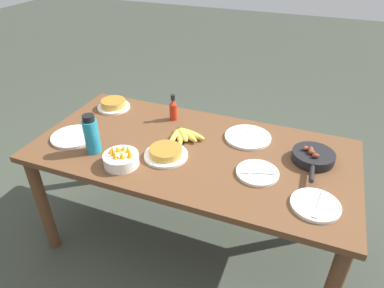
# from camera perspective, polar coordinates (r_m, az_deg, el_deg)

# --- Properties ---
(ground_plane) EXTENTS (14.00, 14.00, 0.00)m
(ground_plane) POSITION_cam_1_polar(r_m,az_deg,el_deg) (2.38, -0.00, -15.48)
(ground_plane) COLOR #383D33
(dining_table) EXTENTS (1.76, 0.86, 0.73)m
(dining_table) POSITION_cam_1_polar(r_m,az_deg,el_deg) (1.95, -0.00, -3.00)
(dining_table) COLOR brown
(dining_table) RESTS_ON ground_plane
(banana_bunch) EXTENTS (0.20, 0.18, 0.04)m
(banana_bunch) POSITION_cam_1_polar(r_m,az_deg,el_deg) (1.98, -1.37, 1.53)
(banana_bunch) COLOR gold
(banana_bunch) RESTS_ON dining_table
(skillet) EXTENTS (0.22, 0.34, 0.08)m
(skillet) POSITION_cam_1_polar(r_m,az_deg,el_deg) (1.89, 19.51, -2.03)
(skillet) COLOR black
(skillet) RESTS_ON dining_table
(frittata_plate_center) EXTENTS (0.24, 0.24, 0.05)m
(frittata_plate_center) POSITION_cam_1_polar(r_m,az_deg,el_deg) (1.82, -4.38, -1.49)
(frittata_plate_center) COLOR silver
(frittata_plate_center) RESTS_ON dining_table
(frittata_plate_side) EXTENTS (0.22, 0.22, 0.06)m
(frittata_plate_side) POSITION_cam_1_polar(r_m,az_deg,el_deg) (2.36, -12.95, 6.41)
(frittata_plate_side) COLOR silver
(frittata_plate_side) RESTS_ON dining_table
(empty_plate_near_front) EXTENTS (0.25, 0.25, 0.02)m
(empty_plate_near_front) POSITION_cam_1_polar(r_m,az_deg,el_deg) (2.10, -19.15, 1.17)
(empty_plate_near_front) COLOR silver
(empty_plate_near_front) RESTS_ON dining_table
(empty_plate_far_left) EXTENTS (0.21, 0.21, 0.02)m
(empty_plate_far_left) POSITION_cam_1_polar(r_m,az_deg,el_deg) (1.73, 10.84, -4.74)
(empty_plate_far_left) COLOR silver
(empty_plate_far_left) RESTS_ON dining_table
(empty_plate_far_right) EXTENTS (0.22, 0.22, 0.02)m
(empty_plate_far_right) POSITION_cam_1_polar(r_m,az_deg,el_deg) (1.62, 19.88, -9.56)
(empty_plate_far_right) COLOR silver
(empty_plate_far_right) RESTS_ON dining_table
(empty_plate_mid_edge) EXTENTS (0.27, 0.27, 0.02)m
(empty_plate_mid_edge) POSITION_cam_1_polar(r_m,az_deg,el_deg) (2.00, 9.28, 1.14)
(empty_plate_mid_edge) COLOR silver
(empty_plate_mid_edge) RESTS_ON dining_table
(fruit_bowl_mango) EXTENTS (0.18, 0.18, 0.11)m
(fruit_bowl_mango) POSITION_cam_1_polar(r_m,az_deg,el_deg) (1.79, -11.74, -2.37)
(fruit_bowl_mango) COLOR silver
(fruit_bowl_mango) RESTS_ON dining_table
(water_bottle) EXTENTS (0.08, 0.08, 0.22)m
(water_bottle) POSITION_cam_1_polar(r_m,az_deg,el_deg) (1.89, -16.41, 1.50)
(water_bottle) COLOR teal
(water_bottle) RESTS_ON dining_table
(hot_sauce_bottle) EXTENTS (0.05, 0.05, 0.17)m
(hot_sauce_bottle) POSITION_cam_1_polar(r_m,az_deg,el_deg) (2.15, -3.15, 5.87)
(hot_sauce_bottle) COLOR #B72814
(hot_sauce_bottle) RESTS_ON dining_table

